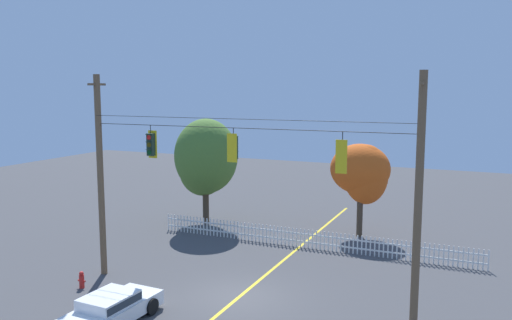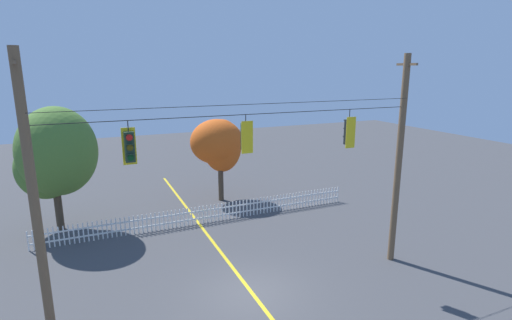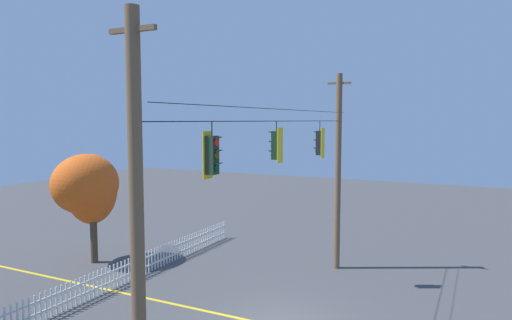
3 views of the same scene
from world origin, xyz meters
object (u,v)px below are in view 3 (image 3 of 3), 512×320
object	(u,v)px
traffic_signal_northbound_primary	(277,145)
autumn_maple_mid	(88,186)
traffic_signal_eastbound_side	(212,155)
traffic_signal_southbound_primary	(320,143)

from	to	relation	value
traffic_signal_northbound_primary	autumn_maple_mid	size ratio (longest dim) A/B	0.25
traffic_signal_eastbound_side	autumn_maple_mid	xyz separation A→B (m)	(6.72, 11.39, -2.41)
traffic_signal_southbound_primary	autumn_maple_mid	xyz separation A→B (m)	(-1.72, 11.41, -2.34)
traffic_signal_eastbound_side	traffic_signal_northbound_primary	bearing A→B (deg)	-0.27
traffic_signal_southbound_primary	autumn_maple_mid	bearing A→B (deg)	98.60
traffic_signal_northbound_primary	autumn_maple_mid	xyz separation A→B (m)	(2.74, 11.40, -2.46)
autumn_maple_mid	traffic_signal_northbound_primary	bearing A→B (deg)	-103.50
traffic_signal_eastbound_side	autumn_maple_mid	size ratio (longest dim) A/B	0.27
traffic_signal_eastbound_side	autumn_maple_mid	world-z (taller)	traffic_signal_eastbound_side
traffic_signal_eastbound_side	traffic_signal_southbound_primary	bearing A→B (deg)	-0.13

